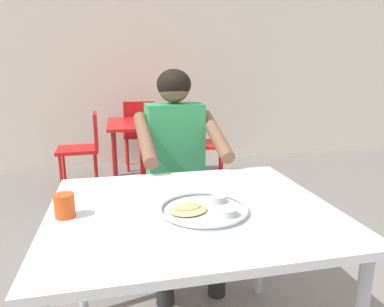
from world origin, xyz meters
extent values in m
cube|color=silver|center=(0.00, 3.61, 1.70)|extent=(12.00, 0.12, 3.40)
cube|color=silver|center=(0.07, 0.08, 0.72)|extent=(1.09, 0.92, 0.03)
cylinder|color=#B2B2B7|center=(-0.41, 0.48, 0.35)|extent=(0.04, 0.04, 0.71)
cylinder|color=#B2B2B7|center=(0.55, 0.48, 0.35)|extent=(0.04, 0.04, 0.71)
cylinder|color=#B7BABF|center=(0.11, 0.02, 0.74)|extent=(0.34, 0.34, 0.01)
torus|color=#B7BABF|center=(0.11, 0.02, 0.75)|extent=(0.34, 0.34, 0.01)
cylinder|color=#B2B5BA|center=(0.18, -0.05, 0.76)|extent=(0.06, 0.06, 0.03)
cylinder|color=#C65119|center=(0.18, -0.05, 0.76)|extent=(0.05, 0.05, 0.01)
cylinder|color=#B2B5BA|center=(0.18, 0.09, 0.76)|extent=(0.06, 0.06, 0.03)
cylinder|color=#B77F23|center=(0.18, 0.09, 0.76)|extent=(0.05, 0.05, 0.01)
ellipsoid|color=tan|center=(0.05, 0.02, 0.75)|extent=(0.17, 0.15, 0.01)
ellipsoid|color=tan|center=(0.05, 0.04, 0.76)|extent=(0.10, 0.08, 0.01)
cylinder|color=#D84C19|center=(-0.40, 0.08, 0.78)|extent=(0.07, 0.07, 0.09)
cylinder|color=#593319|center=(-0.40, 0.08, 0.81)|extent=(0.06, 0.06, 0.02)
cube|color=red|center=(0.15, 0.95, 0.44)|extent=(0.43, 0.40, 0.04)
cube|color=red|center=(0.14, 1.13, 0.68)|extent=(0.39, 0.05, 0.43)
cylinder|color=red|center=(0.32, 0.81, 0.21)|extent=(0.03, 0.03, 0.42)
cylinder|color=red|center=(-0.01, 0.79, 0.21)|extent=(0.03, 0.03, 0.42)
cylinder|color=red|center=(0.30, 1.11, 0.21)|extent=(0.03, 0.03, 0.42)
cylinder|color=red|center=(-0.03, 1.10, 0.21)|extent=(0.03, 0.03, 0.42)
cylinder|color=black|center=(0.31, 0.51, 0.23)|extent=(0.10, 0.10, 0.46)
cylinder|color=black|center=(0.30, 0.71, 0.50)|extent=(0.14, 0.41, 0.12)
cylinder|color=black|center=(0.01, 0.50, 0.23)|extent=(0.10, 0.10, 0.46)
cylinder|color=black|center=(0.01, 0.70, 0.50)|extent=(0.14, 0.41, 0.12)
cube|color=#339959|center=(0.15, 0.90, 0.78)|extent=(0.35, 0.22, 0.56)
cylinder|color=brown|center=(0.36, 0.73, 0.89)|extent=(0.10, 0.46, 0.25)
cylinder|color=brown|center=(-0.05, 0.71, 0.89)|extent=(0.10, 0.46, 0.25)
sphere|color=brown|center=(0.15, 0.90, 1.16)|extent=(0.19, 0.19, 0.19)
ellipsoid|color=black|center=(0.15, 0.90, 1.17)|extent=(0.21, 0.20, 0.18)
cube|color=red|center=(0.13, 2.58, 0.69)|extent=(0.85, 0.88, 0.03)
cylinder|color=#A31414|center=(-0.24, 2.20, 0.34)|extent=(0.04, 0.04, 0.68)
cylinder|color=#A31414|center=(0.49, 2.20, 0.34)|extent=(0.04, 0.04, 0.68)
cylinder|color=#A31414|center=(-0.24, 2.96, 0.34)|extent=(0.04, 0.04, 0.68)
cylinder|color=#A31414|center=(0.49, 2.96, 0.34)|extent=(0.04, 0.04, 0.68)
cube|color=red|center=(-0.62, 2.59, 0.43)|extent=(0.44, 0.41, 0.04)
cube|color=red|center=(-0.42, 2.59, 0.63)|extent=(0.05, 0.37, 0.37)
cylinder|color=red|center=(-0.78, 2.42, 0.21)|extent=(0.03, 0.03, 0.41)
cylinder|color=red|center=(-0.80, 2.73, 0.21)|extent=(0.03, 0.03, 0.41)
cylinder|color=red|center=(-0.44, 2.44, 0.21)|extent=(0.03, 0.03, 0.41)
cylinder|color=red|center=(-0.45, 2.75, 0.21)|extent=(0.03, 0.03, 0.41)
cube|color=red|center=(0.78, 2.56, 0.43)|extent=(0.52, 0.52, 0.04)
cube|color=red|center=(0.59, 2.60, 0.64)|extent=(0.13, 0.40, 0.39)
cylinder|color=red|center=(1.00, 2.68, 0.21)|extent=(0.03, 0.03, 0.41)
cylinder|color=red|center=(0.91, 2.35, 0.21)|extent=(0.03, 0.03, 0.41)
cylinder|color=red|center=(0.66, 2.77, 0.21)|extent=(0.03, 0.03, 0.41)
cylinder|color=red|center=(0.57, 2.43, 0.21)|extent=(0.03, 0.03, 0.41)
cube|color=red|center=(0.07, 3.27, 0.44)|extent=(0.41, 0.42, 0.04)
cube|color=red|center=(0.08, 3.08, 0.67)|extent=(0.38, 0.04, 0.42)
cylinder|color=red|center=(-0.09, 3.44, 0.21)|extent=(0.03, 0.03, 0.42)
cylinder|color=red|center=(0.23, 3.44, 0.21)|extent=(0.03, 0.03, 0.42)
cylinder|color=red|center=(-0.08, 3.11, 0.21)|extent=(0.03, 0.03, 0.42)
cylinder|color=red|center=(0.24, 3.11, 0.21)|extent=(0.03, 0.03, 0.42)
camera|label=1|loc=(-0.20, -1.14, 1.26)|focal=32.09mm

